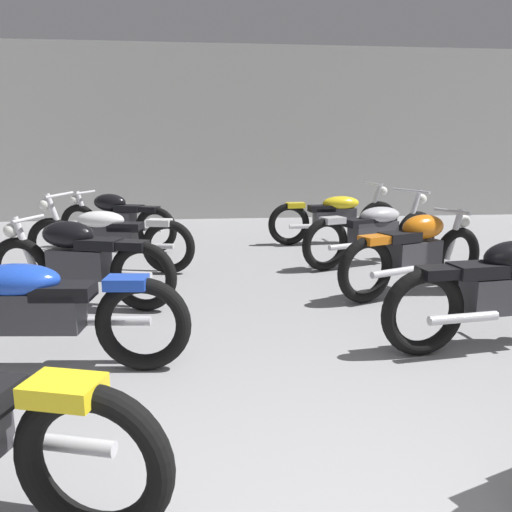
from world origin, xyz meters
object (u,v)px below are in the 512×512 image
(motorcycle_left_row_2, at_px, (78,261))
(motorcycle_left_row_4, at_px, (116,220))
(motorcycle_left_row_3, at_px, (108,236))
(motorcycle_right_row_2, at_px, (415,252))
(motorcycle_left_row_1, at_px, (31,308))
(motorcycle_right_row_3, at_px, (374,231))
(motorcycle_right_row_1, at_px, (502,291))
(motorcycle_right_row_4, at_px, (335,216))

(motorcycle_left_row_2, bearing_deg, motorcycle_left_row_4, 91.91)
(motorcycle_left_row_3, distance_m, motorcycle_right_row_2, 3.65)
(motorcycle_left_row_1, distance_m, motorcycle_left_row_4, 4.36)
(motorcycle_left_row_1, bearing_deg, motorcycle_right_row_3, 40.71)
(motorcycle_left_row_4, height_order, motorcycle_right_row_3, motorcycle_right_row_3)
(motorcycle_right_row_3, bearing_deg, motorcycle_left_row_1, -139.29)
(motorcycle_left_row_1, xyz_separation_m, motorcycle_left_row_2, (-0.02, 1.47, 0.01))
(motorcycle_left_row_3, relative_size, motorcycle_right_row_1, 1.09)
(motorcycle_left_row_3, distance_m, motorcycle_left_row_4, 1.46)
(motorcycle_right_row_1, bearing_deg, motorcycle_left_row_2, 157.69)
(motorcycle_left_row_3, xyz_separation_m, motorcycle_right_row_3, (3.41, 0.05, 0.00))
(motorcycle_left_row_2, relative_size, motorcycle_right_row_1, 0.97)
(motorcycle_left_row_1, height_order, motorcycle_right_row_1, motorcycle_left_row_1)
(motorcycle_left_row_2, relative_size, motorcycle_right_row_3, 0.92)
(motorcycle_left_row_3, relative_size, motorcycle_right_row_2, 1.15)
(motorcycle_left_row_1, xyz_separation_m, motorcycle_left_row_3, (0.02, 2.91, 0.00))
(motorcycle_left_row_3, height_order, motorcycle_left_row_4, motorcycle_left_row_3)
(motorcycle_left_row_4, height_order, motorcycle_right_row_2, same)
(motorcycle_right_row_3, height_order, motorcycle_right_row_4, same)
(motorcycle_left_row_2, height_order, motorcycle_right_row_3, motorcycle_right_row_3)
(motorcycle_left_row_2, xyz_separation_m, motorcycle_right_row_2, (3.42, 0.08, 0.00))
(motorcycle_left_row_3, distance_m, motorcycle_right_row_4, 3.65)
(motorcycle_left_row_2, xyz_separation_m, motorcycle_left_row_3, (0.04, 1.44, -0.01))
(motorcycle_right_row_1, bearing_deg, motorcycle_right_row_3, 90.39)
(motorcycle_right_row_4, bearing_deg, motorcycle_left_row_1, -126.46)
(motorcycle_right_row_1, bearing_deg, motorcycle_right_row_4, 91.83)
(motorcycle_right_row_2, bearing_deg, motorcycle_right_row_1, -88.05)
(motorcycle_left_row_4, relative_size, motorcycle_right_row_1, 0.95)
(motorcycle_right_row_3, relative_size, motorcycle_right_row_4, 0.95)
(motorcycle_left_row_4, bearing_deg, motorcycle_right_row_4, 2.03)
(motorcycle_left_row_1, bearing_deg, motorcycle_left_row_2, 90.59)
(motorcycle_left_row_4, relative_size, motorcycle_right_row_4, 0.86)
(motorcycle_right_row_1, relative_size, motorcycle_right_row_4, 0.91)
(motorcycle_left_row_3, distance_m, motorcycle_right_row_1, 4.47)
(motorcycle_left_row_3, xyz_separation_m, motorcycle_right_row_1, (3.43, -2.86, 0.01))
(motorcycle_left_row_1, bearing_deg, motorcycle_right_row_1, 0.76)
(motorcycle_right_row_4, bearing_deg, motorcycle_right_row_3, -85.44)
(motorcycle_left_row_3, bearing_deg, motorcycle_right_row_2, -21.90)
(motorcycle_right_row_1, height_order, motorcycle_right_row_3, motorcycle_right_row_3)
(motorcycle_left_row_2, bearing_deg, motorcycle_left_row_3, 88.60)
(motorcycle_right_row_1, height_order, motorcycle_right_row_2, same)
(motorcycle_left_row_2, height_order, motorcycle_left_row_4, same)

